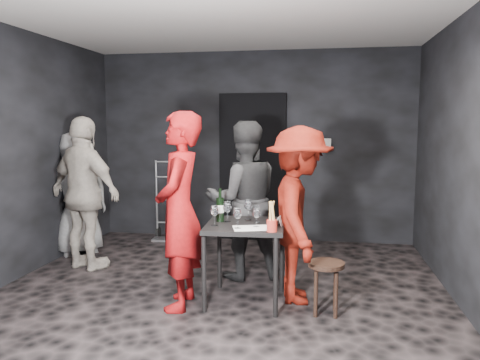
% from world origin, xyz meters
% --- Properties ---
extents(floor, '(4.50, 5.00, 0.02)m').
position_xyz_m(floor, '(0.00, 0.00, 0.00)').
color(floor, black).
rests_on(floor, ground).
extents(ceiling, '(4.50, 5.00, 0.02)m').
position_xyz_m(ceiling, '(0.00, 0.00, 2.70)').
color(ceiling, silver).
rests_on(ceiling, ground).
extents(wall_back, '(4.50, 0.04, 2.70)m').
position_xyz_m(wall_back, '(0.00, 2.50, 1.35)').
color(wall_back, black).
rests_on(wall_back, ground).
extents(wall_front, '(4.50, 0.04, 2.70)m').
position_xyz_m(wall_front, '(0.00, -2.50, 1.35)').
color(wall_front, black).
rests_on(wall_front, ground).
extents(wall_right, '(0.04, 5.00, 2.70)m').
position_xyz_m(wall_right, '(2.25, 0.00, 1.35)').
color(wall_right, black).
rests_on(wall_right, ground).
extents(doorway, '(0.95, 0.10, 2.10)m').
position_xyz_m(doorway, '(0.00, 2.44, 1.05)').
color(doorway, black).
rests_on(doorway, ground).
extents(wallbox_upper, '(0.12, 0.06, 0.12)m').
position_xyz_m(wallbox_upper, '(0.85, 2.45, 1.45)').
color(wallbox_upper, '#B7B7B2').
rests_on(wallbox_upper, wall_back).
extents(wallbox_lower, '(0.10, 0.06, 0.14)m').
position_xyz_m(wallbox_lower, '(1.05, 2.45, 1.40)').
color(wallbox_lower, '#B7B7B2').
rests_on(wallbox_lower, wall_back).
extents(hand_truck, '(0.38, 0.33, 1.15)m').
position_xyz_m(hand_truck, '(-1.22, 2.22, 0.21)').
color(hand_truck, '#B2B2B7').
rests_on(hand_truck, floor).
extents(tasting_table, '(0.72, 0.72, 0.75)m').
position_xyz_m(tasting_table, '(0.28, 0.05, 0.65)').
color(tasting_table, black).
rests_on(tasting_table, floor).
extents(stool, '(0.32, 0.32, 0.47)m').
position_xyz_m(stool, '(1.04, -0.12, 0.37)').
color(stool, black).
rests_on(stool, floor).
extents(server_red, '(0.59, 0.83, 2.13)m').
position_xyz_m(server_red, '(-0.28, -0.16, 1.07)').
color(server_red, maroon).
rests_on(server_red, floor).
extents(woman_black, '(1.06, 0.81, 1.94)m').
position_xyz_m(woman_black, '(0.15, 0.76, 0.97)').
color(woman_black, '#282929').
rests_on(woman_black, floor).
extents(man_maroon, '(0.70, 1.25, 1.84)m').
position_xyz_m(man_maroon, '(0.78, 0.17, 0.92)').
color(man_maroon, '#611108').
rests_on(man_maroon, floor).
extents(bystander_cream, '(1.34, 0.99, 2.07)m').
position_xyz_m(bystander_cream, '(-1.69, 0.74, 1.04)').
color(bystander_cream, '#BDB1A3').
rests_on(bystander_cream, floor).
extents(bystander_grey, '(0.91, 0.90, 1.69)m').
position_xyz_m(bystander_grey, '(-2.10, 1.30, 0.84)').
color(bystander_grey, gray).
rests_on(bystander_grey, floor).
extents(tasting_mat, '(0.38, 0.31, 0.00)m').
position_xyz_m(tasting_mat, '(0.38, -0.13, 0.75)').
color(tasting_mat, white).
rests_on(tasting_mat, tasting_table).
extents(wine_glass_a, '(0.10, 0.10, 0.21)m').
position_xyz_m(wine_glass_a, '(0.02, -0.09, 0.85)').
color(wine_glass_a, white).
rests_on(wine_glass_a, tasting_table).
extents(wine_glass_b, '(0.08, 0.08, 0.22)m').
position_xyz_m(wine_glass_b, '(0.11, 0.10, 0.86)').
color(wine_glass_b, white).
rests_on(wine_glass_b, tasting_table).
extents(wine_glass_c, '(0.10, 0.10, 0.22)m').
position_xyz_m(wine_glass_c, '(0.28, 0.23, 0.86)').
color(wine_glass_c, white).
rests_on(wine_glass_c, tasting_table).
extents(wine_glass_d, '(0.09, 0.09, 0.21)m').
position_xyz_m(wine_glass_d, '(0.25, -0.17, 0.85)').
color(wine_glass_d, white).
rests_on(wine_glass_d, tasting_table).
extents(wine_glass_e, '(0.08, 0.08, 0.19)m').
position_xyz_m(wine_glass_e, '(0.41, -0.07, 0.85)').
color(wine_glass_e, white).
rests_on(wine_glass_e, tasting_table).
extents(wine_glass_f, '(0.08, 0.08, 0.18)m').
position_xyz_m(wine_glass_f, '(0.38, 0.12, 0.84)').
color(wine_glass_f, white).
rests_on(wine_glass_f, tasting_table).
extents(wine_bottle, '(0.08, 0.08, 0.32)m').
position_xyz_m(wine_bottle, '(0.03, 0.11, 0.87)').
color(wine_bottle, black).
rests_on(wine_bottle, tasting_table).
extents(breadstick_cup, '(0.09, 0.09, 0.28)m').
position_xyz_m(breadstick_cup, '(0.56, -0.22, 0.88)').
color(breadstick_cup, '#AC2B21').
rests_on(breadstick_cup, tasting_table).
extents(reserved_card, '(0.09, 0.12, 0.09)m').
position_xyz_m(reserved_card, '(0.59, 0.03, 0.79)').
color(reserved_card, white).
rests_on(reserved_card, tasting_table).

